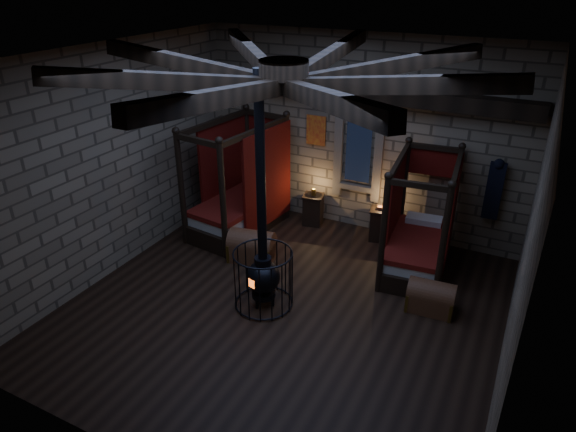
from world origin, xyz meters
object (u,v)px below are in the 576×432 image
at_px(trunk_right, 431,297).
at_px(stove, 263,274).
at_px(trunk_left, 252,247).
at_px(bed_right, 418,242).
at_px(bed_left, 241,203).

height_order(trunk_right, stove, stove).
distance_m(trunk_left, trunk_right, 3.58).
bearing_deg(bed_right, trunk_right, -71.42).
relative_size(trunk_left, trunk_right, 1.21).
bearing_deg(bed_right, bed_left, 176.33).
height_order(trunk_left, stove, stove).
distance_m(bed_left, trunk_right, 4.65).
bearing_deg(trunk_right, bed_left, 161.84).
xyz_separation_m(bed_right, trunk_right, (0.57, -1.28, -0.29)).
height_order(bed_left, stove, stove).
distance_m(bed_left, stove, 2.97).
bearing_deg(stove, bed_left, 145.91).
distance_m(trunk_right, stove, 2.89).
relative_size(bed_right, trunk_right, 2.73).
height_order(bed_left, trunk_right, bed_left).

